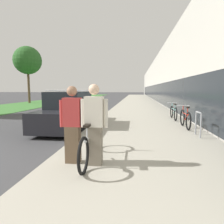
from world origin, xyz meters
TOP-DOWN VIEW (x-y plane):
  - sidewalk_slab at (5.50, 21.00)m, footprint 4.68×70.00m
  - storefront_facade at (12.87, 29.00)m, footprint 10.01×70.00m
  - lawn_strip at (-6.59, 25.00)m, footprint 6.05×70.00m
  - tandem_bicycle at (4.20, 1.14)m, footprint 0.52×2.33m
  - person_rider at (4.31, 0.86)m, footprint 0.58×0.23m
  - person_bystander at (3.82, 0.92)m, footprint 0.57×0.22m
  - bike_rack_hoop at (7.29, 3.80)m, footprint 0.05×0.60m
  - cruiser_bike_nearest at (7.22, 5.32)m, footprint 0.52×1.74m
  - cruiser_bike_middle at (7.18, 7.71)m, footprint 0.52×1.82m
  - parked_sedan_curbside at (2.24, 5.37)m, footprint 1.78×4.78m
  - street_tree_far at (-7.93, 20.11)m, footprint 3.34×3.34m

SIDE VIEW (x-z plane):
  - lawn_strip at x=-6.59m, z-range 0.00..0.03m
  - sidewalk_slab at x=5.50m, z-range 0.00..0.11m
  - cruiser_bike_middle at x=7.18m, z-range 0.04..0.91m
  - cruiser_bike_nearest at x=7.22m, z-range 0.04..0.95m
  - tandem_bicycle at x=4.20m, z-range 0.04..0.95m
  - bike_rack_hoop at x=7.29m, z-range 0.20..1.04m
  - parked_sedan_curbside at x=2.24m, z-range -0.12..1.55m
  - person_bystander at x=3.82m, z-range 0.11..1.78m
  - person_rider at x=4.31m, z-range 0.11..1.82m
  - storefront_facade at x=12.87m, z-range -0.01..6.18m
  - street_tree_far at x=-7.93m, z-range 1.73..8.59m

